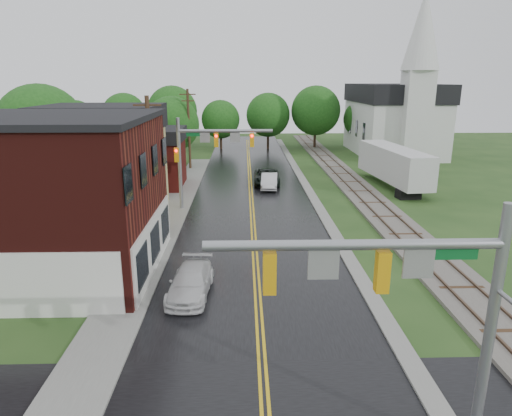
{
  "coord_description": "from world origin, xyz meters",
  "views": [
    {
      "loc": [
        -0.61,
        -8.11,
        9.98
      ],
      "look_at": [
        0.0,
        14.84,
        3.5
      ],
      "focal_mm": 32.0,
      "sensor_mm": 36.0,
      "label": 1
    }
  ],
  "objects_px": {
    "sedan_silver": "(269,181)",
    "semi_trailer": "(394,164)",
    "utility_pole_b": "(151,162)",
    "tree_left_e": "(173,125)",
    "traffic_signal_near": "(411,291)",
    "tree_left_b": "(44,131)",
    "church": "(397,112)",
    "tree_left_c": "(116,134)",
    "brick_building": "(14,197)",
    "traffic_signal_far": "(207,147)",
    "suv_dark": "(267,177)",
    "utility_pole_c": "(189,128)",
    "pickup_white": "(191,282)"
  },
  "relations": [
    {
      "from": "tree_left_c",
      "to": "utility_pole_c",
      "type": "bearing_deg",
      "value": 30.2
    },
    {
      "from": "tree_left_b",
      "to": "sedan_silver",
      "type": "height_order",
      "value": "tree_left_b"
    },
    {
      "from": "tree_left_b",
      "to": "tree_left_c",
      "type": "bearing_deg",
      "value": 63.44
    },
    {
      "from": "utility_pole_c",
      "to": "tree_left_b",
      "type": "distance_m",
      "value": 16.42
    },
    {
      "from": "tree_left_b",
      "to": "suv_dark",
      "type": "xyz_separation_m",
      "value": [
        19.47,
        3.93,
        -4.98
      ]
    },
    {
      "from": "traffic_signal_near",
      "to": "utility_pole_b",
      "type": "xyz_separation_m",
      "value": [
        -10.27,
        20.0,
        -0.25
      ]
    },
    {
      "from": "brick_building",
      "to": "tree_left_c",
      "type": "relative_size",
      "value": 1.87
    },
    {
      "from": "traffic_signal_near",
      "to": "traffic_signal_far",
      "type": "xyz_separation_m",
      "value": [
        -6.94,
        25.0,
        0.01
      ]
    },
    {
      "from": "utility_pole_c",
      "to": "tree_left_c",
      "type": "distance_m",
      "value": 8.16
    },
    {
      "from": "utility_pole_b",
      "to": "sedan_silver",
      "type": "xyz_separation_m",
      "value": [
        8.59,
        12.07,
        -4.02
      ]
    },
    {
      "from": "brick_building",
      "to": "sedan_silver",
      "type": "bearing_deg",
      "value": 53.2
    },
    {
      "from": "utility_pole_c",
      "to": "brick_building",
      "type": "bearing_deg",
      "value": -101.09
    },
    {
      "from": "suv_dark",
      "to": "utility_pole_c",
      "type": "bearing_deg",
      "value": 137.8
    },
    {
      "from": "utility_pole_b",
      "to": "suv_dark",
      "type": "relative_size",
      "value": 1.69
    },
    {
      "from": "traffic_signal_far",
      "to": "tree_left_c",
      "type": "bearing_deg",
      "value": 128.82
    },
    {
      "from": "church",
      "to": "traffic_signal_near",
      "type": "distance_m",
      "value": 54.32
    },
    {
      "from": "brick_building",
      "to": "utility_pole_c",
      "type": "xyz_separation_m",
      "value": [
        5.68,
        29.0,
        0.57
      ]
    },
    {
      "from": "tree_left_e",
      "to": "semi_trailer",
      "type": "xyz_separation_m",
      "value": [
        22.5,
        -11.55,
        -2.56
      ]
    },
    {
      "from": "church",
      "to": "tree_left_c",
      "type": "xyz_separation_m",
      "value": [
        -33.85,
        -13.84,
        -1.32
      ]
    },
    {
      "from": "tree_left_e",
      "to": "sedan_silver",
      "type": "relative_size",
      "value": 1.91
    },
    {
      "from": "utility_pole_b",
      "to": "semi_trailer",
      "type": "bearing_deg",
      "value": 31.12
    },
    {
      "from": "utility_pole_b",
      "to": "tree_left_e",
      "type": "xyz_separation_m",
      "value": [
        -2.05,
        23.9,
        0.09
      ]
    },
    {
      "from": "pickup_white",
      "to": "semi_trailer",
      "type": "height_order",
      "value": "semi_trailer"
    },
    {
      "from": "traffic_signal_far",
      "to": "suv_dark",
      "type": "distance_m",
      "value": 11.04
    },
    {
      "from": "utility_pole_c",
      "to": "suv_dark",
      "type": "distance_m",
      "value": 12.39
    },
    {
      "from": "traffic_signal_far",
      "to": "suv_dark",
      "type": "relative_size",
      "value": 1.38
    },
    {
      "from": "tree_left_e",
      "to": "sedan_silver",
      "type": "distance_m",
      "value": 16.43
    },
    {
      "from": "tree_left_e",
      "to": "sedan_silver",
      "type": "height_order",
      "value": "tree_left_e"
    },
    {
      "from": "church",
      "to": "utility_pole_c",
      "type": "distance_m",
      "value": 28.54
    },
    {
      "from": "utility_pole_b",
      "to": "tree_left_e",
      "type": "distance_m",
      "value": 23.99
    },
    {
      "from": "tree_left_e",
      "to": "suv_dark",
      "type": "bearing_deg",
      "value": -43.87
    },
    {
      "from": "utility_pole_c",
      "to": "semi_trailer",
      "type": "distance_m",
      "value": 22.75
    },
    {
      "from": "traffic_signal_far",
      "to": "tree_left_e",
      "type": "relative_size",
      "value": 0.9
    },
    {
      "from": "utility_pole_b",
      "to": "sedan_silver",
      "type": "bearing_deg",
      "value": 54.58
    },
    {
      "from": "church",
      "to": "utility_pole_b",
      "type": "distance_m",
      "value": 41.55
    },
    {
      "from": "tree_left_e",
      "to": "semi_trailer",
      "type": "distance_m",
      "value": 25.42
    },
    {
      "from": "traffic_signal_near",
      "to": "tree_left_b",
      "type": "height_order",
      "value": "tree_left_b"
    },
    {
      "from": "traffic_signal_far",
      "to": "utility_pole_b",
      "type": "height_order",
      "value": "utility_pole_b"
    },
    {
      "from": "utility_pole_c",
      "to": "pickup_white",
      "type": "distance_m",
      "value": 32.52
    },
    {
      "from": "brick_building",
      "to": "utility_pole_c",
      "type": "relative_size",
      "value": 1.59
    },
    {
      "from": "utility_pole_b",
      "to": "pickup_white",
      "type": "relative_size",
      "value": 1.99
    },
    {
      "from": "suv_dark",
      "to": "tree_left_c",
      "type": "bearing_deg",
      "value": 167.19
    },
    {
      "from": "suv_dark",
      "to": "semi_trailer",
      "type": "bearing_deg",
      "value": -5.1
    },
    {
      "from": "sedan_silver",
      "to": "semi_trailer",
      "type": "distance_m",
      "value": 11.97
    },
    {
      "from": "traffic_signal_near",
      "to": "pickup_white",
      "type": "bearing_deg",
      "value": 123.88
    },
    {
      "from": "traffic_signal_near",
      "to": "tree_left_b",
      "type": "xyz_separation_m",
      "value": [
        -21.32,
        29.9,
        0.75
      ]
    },
    {
      "from": "tree_left_c",
      "to": "suv_dark",
      "type": "relative_size",
      "value": 1.44
    },
    {
      "from": "utility_pole_b",
      "to": "semi_trailer",
      "type": "relative_size",
      "value": 0.74
    },
    {
      "from": "semi_trailer",
      "to": "tree_left_e",
      "type": "bearing_deg",
      "value": 152.82
    },
    {
      "from": "utility_pole_b",
      "to": "tree_left_b",
      "type": "distance_m",
      "value": 14.87
    }
  ]
}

